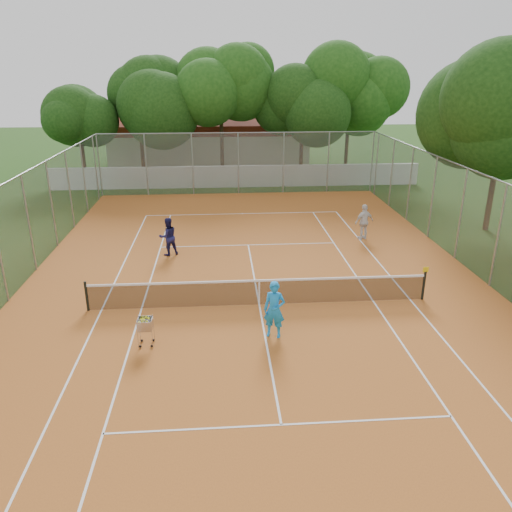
{
  "coord_description": "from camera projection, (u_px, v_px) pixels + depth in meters",
  "views": [
    {
      "loc": [
        -1.31,
        -15.88,
        7.85
      ],
      "look_at": [
        0.0,
        1.5,
        1.3
      ],
      "focal_mm": 35.0,
      "sensor_mm": 36.0,
      "label": 1
    }
  ],
  "objects": [
    {
      "name": "boundary_wall",
      "position": [
        237.0,
        176.0,
        35.15
      ],
      "size": [
        26.0,
        0.3,
        1.5
      ],
      "primitive_type": "cube",
      "color": "white",
      "rests_on": "ground"
    },
    {
      "name": "tropical_trees",
      "position": [
        235.0,
        111.0,
        36.46
      ],
      "size": [
        29.0,
        19.0,
        10.0
      ],
      "primitive_type": "cube",
      "color": "black",
      "rests_on": "ground"
    },
    {
      "name": "tennis_net",
      "position": [
        259.0,
        292.0,
        17.5
      ],
      "size": [
        11.88,
        0.1,
        0.98
      ],
      "primitive_type": "cube",
      "color": "black",
      "rests_on": "court_pad"
    },
    {
      "name": "ball_hopper",
      "position": [
        146.0,
        331.0,
        14.93
      ],
      "size": [
        0.56,
        0.56,
        0.96
      ],
      "primitive_type": "cube",
      "rotation": [
        0.0,
        0.0,
        -0.24
      ],
      "color": "#B0AFB6",
      "rests_on": "court_pad"
    },
    {
      "name": "court_lines",
      "position": [
        259.0,
        304.0,
        17.67
      ],
      "size": [
        10.98,
        23.78,
        0.01
      ],
      "primitive_type": "cube",
      "color": "white",
      "rests_on": "court_pad"
    },
    {
      "name": "player_far_right",
      "position": [
        364.0,
        222.0,
        24.21
      ],
      "size": [
        1.1,
        0.74,
        1.74
      ],
      "primitive_type": "imported",
      "rotation": [
        0.0,
        0.0,
        3.49
      ],
      "color": "silver",
      "rests_on": "court_pad"
    },
    {
      "name": "court_pad",
      "position": [
        259.0,
        305.0,
        17.67
      ],
      "size": [
        18.0,
        34.0,
        0.02
      ],
      "primitive_type": "cube",
      "color": "#AD5D21",
      "rests_on": "ground"
    },
    {
      "name": "clubhouse",
      "position": [
        210.0,
        138.0,
        43.83
      ],
      "size": [
        16.4,
        9.0,
        4.4
      ],
      "primitive_type": "cube",
      "color": "beige",
      "rests_on": "ground"
    },
    {
      "name": "perimeter_fence",
      "position": [
        259.0,
        252.0,
        16.97
      ],
      "size": [
        18.0,
        34.0,
        4.0
      ],
      "primitive_type": "cube",
      "color": "slate",
      "rests_on": "ground"
    },
    {
      "name": "ground",
      "position": [
        259.0,
        305.0,
        17.68
      ],
      "size": [
        120.0,
        120.0,
        0.0
      ],
      "primitive_type": "plane",
      "color": "#1B3A0F",
      "rests_on": "ground"
    },
    {
      "name": "player_far_left",
      "position": [
        168.0,
        237.0,
        22.13
      ],
      "size": [
        1.03,
        0.94,
        1.72
      ],
      "primitive_type": "imported",
      "rotation": [
        0.0,
        0.0,
        3.57
      ],
      "color": "#1A194D",
      "rests_on": "court_pad"
    },
    {
      "name": "player_near",
      "position": [
        274.0,
        310.0,
        15.29
      ],
      "size": [
        0.76,
        0.62,
        1.82
      ],
      "primitive_type": "imported",
      "rotation": [
        0.0,
        0.0,
        -0.31
      ],
      "color": "#198ADC",
      "rests_on": "court_pad"
    }
  ]
}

